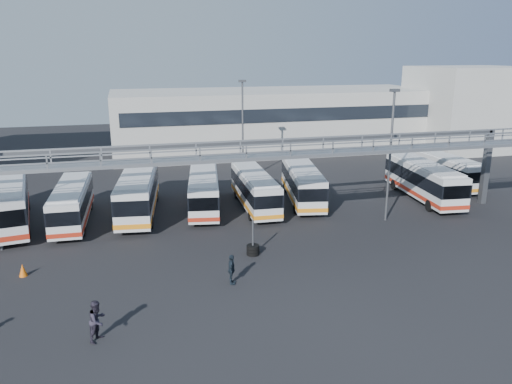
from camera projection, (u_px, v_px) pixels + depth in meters
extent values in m
plane|color=black|center=(263.00, 273.00, 29.97)|extent=(140.00, 140.00, 0.00)
cube|color=gray|center=(243.00, 157.00, 32.98)|extent=(50.00, 1.80, 0.22)
cube|color=gray|center=(246.00, 145.00, 31.93)|extent=(50.00, 0.10, 0.10)
cube|color=gray|center=(240.00, 141.00, 33.52)|extent=(50.00, 0.10, 0.10)
cube|color=#4C4F54|center=(231.00, 144.00, 36.65)|extent=(45.00, 0.50, 0.35)
cube|color=#9E9E99|center=(273.00, 120.00, 67.23)|extent=(42.00, 14.00, 8.00)
cube|color=#B2B2AD|center=(469.00, 108.00, 67.66)|extent=(14.00, 12.00, 11.00)
cylinder|color=#4C4F54|center=(390.00, 158.00, 38.10)|extent=(0.18, 0.18, 10.00)
cube|color=#4C4F54|center=(395.00, 90.00, 36.73)|extent=(0.70, 0.35, 0.22)
cylinder|color=#4C4F54|center=(243.00, 133.00, 50.09)|extent=(0.18, 0.18, 10.00)
cube|color=#4C4F54|center=(242.00, 81.00, 48.71)|extent=(0.70, 0.35, 0.22)
cube|color=silver|center=(8.00, 201.00, 37.75)|extent=(4.42, 11.81, 2.89)
cube|color=black|center=(8.00, 197.00, 37.66)|extent=(4.48, 11.88, 1.15)
cube|color=#A92614|center=(10.00, 214.00, 38.03)|extent=(4.47, 11.87, 0.37)
cube|color=silver|center=(6.00, 182.00, 37.34)|extent=(3.97, 10.63, 0.17)
cylinder|color=black|center=(28.00, 232.00, 35.34)|extent=(0.48, 1.09, 1.05)
cylinder|color=black|center=(28.00, 204.00, 41.84)|extent=(0.48, 1.09, 1.05)
cube|color=silver|center=(72.00, 203.00, 38.34)|extent=(2.59, 10.02, 2.49)
cube|color=black|center=(72.00, 199.00, 38.26)|extent=(2.66, 10.09, 1.00)
cube|color=#A92614|center=(73.00, 214.00, 38.58)|extent=(2.64, 10.07, 0.32)
cube|color=silver|center=(70.00, 186.00, 37.99)|extent=(2.33, 9.02, 0.14)
cylinder|color=black|center=(53.00, 232.00, 35.46)|extent=(0.30, 0.91, 0.90)
cylinder|color=black|center=(83.00, 230.00, 35.90)|extent=(0.30, 0.91, 0.90)
cylinder|color=black|center=(65.00, 206.00, 41.44)|extent=(0.30, 0.91, 0.90)
cylinder|color=black|center=(91.00, 205.00, 41.87)|extent=(0.30, 0.91, 0.90)
cube|color=silver|center=(138.00, 192.00, 40.43)|extent=(3.95, 11.56, 2.83)
cube|color=black|center=(138.00, 188.00, 40.34)|extent=(4.01, 11.63, 1.13)
cube|color=orange|center=(139.00, 204.00, 40.70)|extent=(4.00, 11.62, 0.36)
cube|color=silver|center=(137.00, 174.00, 40.03)|extent=(3.55, 10.41, 0.16)
cylinder|color=black|center=(119.00, 223.00, 37.19)|extent=(0.43, 1.06, 1.03)
cylinder|color=black|center=(151.00, 222.00, 37.49)|extent=(0.43, 1.06, 1.03)
cylinder|color=black|center=(129.00, 196.00, 44.11)|extent=(0.43, 1.06, 1.03)
cylinder|color=black|center=(156.00, 195.00, 44.41)|extent=(0.43, 1.06, 1.03)
cube|color=silver|center=(204.00, 190.00, 41.71)|extent=(3.91, 10.39, 2.54)
cube|color=black|center=(204.00, 187.00, 41.63)|extent=(3.98, 10.46, 1.01)
cube|color=#A92614|center=(204.00, 200.00, 41.95)|extent=(3.97, 10.45, 0.32)
cube|color=silver|center=(203.00, 175.00, 41.35)|extent=(3.52, 9.35, 0.15)
cylinder|color=black|center=(191.00, 217.00, 38.83)|extent=(0.42, 0.96, 0.92)
cylinder|color=black|center=(217.00, 216.00, 39.02)|extent=(0.42, 0.96, 0.92)
cylinder|color=black|center=(193.00, 194.00, 45.05)|extent=(0.42, 0.96, 0.92)
cylinder|color=black|center=(216.00, 193.00, 45.25)|extent=(0.42, 0.96, 0.92)
cube|color=silver|center=(255.00, 189.00, 42.13)|extent=(2.72, 10.12, 2.51)
cube|color=black|center=(255.00, 186.00, 42.05)|extent=(2.78, 10.18, 1.00)
cube|color=orange|center=(255.00, 199.00, 42.37)|extent=(2.77, 10.17, 0.32)
cube|color=silver|center=(255.00, 174.00, 41.77)|extent=(2.44, 9.11, 0.15)
cylinder|color=black|center=(251.00, 215.00, 39.22)|extent=(0.31, 0.92, 0.91)
cylinder|color=black|center=(276.00, 213.00, 39.65)|extent=(0.31, 0.92, 0.91)
cylinder|color=black|center=(236.00, 193.00, 45.26)|extent=(0.31, 0.92, 0.91)
cylinder|color=black|center=(258.00, 192.00, 45.68)|extent=(0.31, 0.92, 0.91)
cube|color=silver|center=(302.00, 182.00, 43.96)|extent=(4.31, 10.74, 2.62)
cube|color=black|center=(303.00, 179.00, 43.87)|extent=(4.38, 10.81, 1.05)
cube|color=orange|center=(302.00, 193.00, 44.21)|extent=(4.37, 10.80, 0.33)
cube|color=silver|center=(303.00, 167.00, 43.58)|extent=(3.88, 9.66, 0.15)
cylinder|color=black|center=(296.00, 208.00, 41.01)|extent=(0.46, 0.99, 0.95)
cylinder|color=black|center=(321.00, 207.00, 41.15)|extent=(0.46, 0.99, 0.95)
cylinder|color=black|center=(285.00, 187.00, 47.45)|extent=(0.46, 0.99, 0.95)
cylinder|color=black|center=(308.00, 186.00, 47.59)|extent=(0.46, 0.99, 0.95)
cube|color=silver|center=(424.00, 180.00, 44.62)|extent=(3.57, 11.10, 2.73)
cube|color=black|center=(424.00, 176.00, 44.54)|extent=(3.63, 11.16, 1.09)
cube|color=#A92614|center=(423.00, 190.00, 44.88)|extent=(3.62, 11.15, 0.35)
cube|color=silver|center=(425.00, 164.00, 44.23)|extent=(3.21, 9.99, 0.16)
cylinder|color=black|center=(430.00, 206.00, 41.49)|extent=(0.40, 1.02, 0.99)
cylinder|color=black|center=(454.00, 204.00, 41.83)|extent=(0.40, 1.02, 0.99)
cylinder|color=black|center=(394.00, 185.00, 48.12)|extent=(0.40, 1.02, 0.99)
cylinder|color=black|center=(416.00, 184.00, 48.46)|extent=(0.40, 1.02, 0.99)
cube|color=silver|center=(443.00, 169.00, 49.40)|extent=(2.32, 10.01, 2.50)
cube|color=black|center=(444.00, 166.00, 49.32)|extent=(2.38, 10.07, 1.00)
cube|color=orange|center=(443.00, 178.00, 49.64)|extent=(2.37, 10.06, 0.32)
cube|color=silver|center=(445.00, 156.00, 49.04)|extent=(2.09, 9.01, 0.15)
cylinder|color=black|center=(454.00, 190.00, 46.49)|extent=(0.28, 0.91, 0.91)
cylinder|color=black|center=(472.00, 188.00, 47.01)|extent=(0.28, 0.91, 0.91)
cylinder|color=black|center=(415.00, 174.00, 52.44)|extent=(0.28, 0.91, 0.91)
cylinder|color=black|center=(432.00, 173.00, 52.95)|extent=(0.28, 0.91, 0.91)
imported|color=#26222F|center=(97.00, 321.00, 22.74)|extent=(1.17, 1.22, 1.98)
imported|color=black|center=(232.00, 270.00, 28.33)|extent=(0.73, 1.13, 1.78)
cone|color=#D25A0B|center=(23.00, 270.00, 29.46)|extent=(0.53, 0.53, 0.76)
cylinder|color=black|center=(253.00, 253.00, 32.65)|extent=(0.84, 0.84, 0.20)
cylinder|color=black|center=(253.00, 250.00, 32.59)|extent=(0.84, 0.84, 0.20)
cylinder|color=black|center=(253.00, 247.00, 32.53)|extent=(0.84, 0.84, 0.20)
cylinder|color=#4C4F54|center=(253.00, 238.00, 32.36)|extent=(0.12, 0.12, 2.41)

